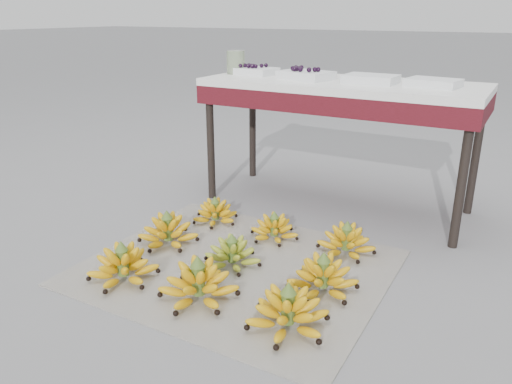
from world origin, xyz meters
The scene contains 17 objects.
ground centered at (0.00, 0.00, 0.00)m, with size 60.00×60.00×0.00m, color slate.
newspaper_mat centered at (-0.01, -0.05, 0.00)m, with size 1.25×1.05×0.01m, color silver.
bunch_front_left centered at (-0.36, -0.37, 0.07)m, with size 0.36×0.36×0.17m.
bunch_front_center centered at (0.00, -0.34, 0.07)m, with size 0.37×0.37×0.19m.
bunch_front_right centered at (0.38, -0.34, 0.07)m, with size 0.39×0.39×0.18m.
bunch_mid_left centered at (-0.41, -0.01, 0.06)m, with size 0.36×0.36×0.17m.
bunch_mid_center centered at (-0.03, -0.04, 0.06)m, with size 0.29×0.29×0.15m.
bunch_mid_right centered at (0.39, -0.05, 0.06)m, with size 0.33×0.33×0.17m.
bunch_back_left centered at (-0.36, 0.32, 0.06)m, with size 0.30×0.30×0.15m.
bunch_back_center centered at (0.00, 0.29, 0.05)m, with size 0.25×0.25×0.14m.
bunch_back_right centered at (0.36, 0.31, 0.06)m, with size 0.26×0.26×0.16m.
vendor_table centered at (0.09, 0.88, 0.63)m, with size 1.47×0.59×0.71m.
tray_far_left centered at (-0.45, 0.90, 0.73)m, with size 0.26×0.20×0.06m.
tray_left centered at (-0.10, 0.84, 0.73)m, with size 0.31×0.25×0.07m.
tray_right centered at (0.25, 0.87, 0.73)m, with size 0.27×0.19×0.04m.
tray_far_right centered at (0.56, 0.88, 0.73)m, with size 0.26×0.21×0.04m.
glass_jar centered at (-0.57, 0.87, 0.77)m, with size 0.11×0.11×0.13m, color beige.
Camera 1 is at (1.01, -1.69, 1.05)m, focal length 35.00 mm.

